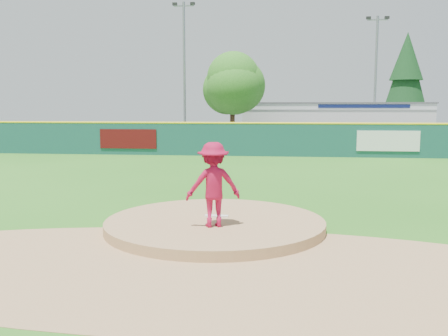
# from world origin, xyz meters

# --- Properties ---
(ground) EXTENTS (120.00, 120.00, 0.00)m
(ground) POSITION_xyz_m (0.00, 0.00, 0.00)
(ground) COLOR #286B19
(ground) RESTS_ON ground
(pitchers_mound) EXTENTS (5.50, 5.50, 0.50)m
(pitchers_mound) POSITION_xyz_m (0.00, 0.00, 0.00)
(pitchers_mound) COLOR #9E774C
(pitchers_mound) RESTS_ON ground
(pitching_rubber) EXTENTS (0.60, 0.15, 0.04)m
(pitching_rubber) POSITION_xyz_m (0.00, 0.30, 0.27)
(pitching_rubber) COLOR white
(pitching_rubber) RESTS_ON pitchers_mound
(infield_dirt_arc) EXTENTS (15.40, 15.40, 0.01)m
(infield_dirt_arc) POSITION_xyz_m (0.00, -3.00, 0.01)
(infield_dirt_arc) COLOR #9E774C
(infield_dirt_arc) RESTS_ON ground
(parking_lot) EXTENTS (44.00, 16.00, 0.02)m
(parking_lot) POSITION_xyz_m (0.00, 27.00, 0.01)
(parking_lot) COLOR #38383A
(parking_lot) RESTS_ON ground
(pitcher) EXTENTS (1.46, 1.11, 2.00)m
(pitcher) POSITION_xyz_m (0.06, -0.70, 1.25)
(pitcher) COLOR maroon
(pitcher) RESTS_ON pitchers_mound
(van) EXTENTS (4.57, 2.75, 1.19)m
(van) POSITION_xyz_m (-3.55, 22.63, 0.61)
(van) COLOR white
(van) RESTS_ON parking_lot
(pool_building_grp) EXTENTS (15.20, 8.20, 3.31)m
(pool_building_grp) POSITION_xyz_m (6.00, 31.99, 1.66)
(pool_building_grp) COLOR silver
(pool_building_grp) RESTS_ON ground
(fence_banners) EXTENTS (19.31, 0.04, 1.20)m
(fence_banners) POSITION_xyz_m (0.02, 17.92, 1.00)
(fence_banners) COLOR #530B0D
(fence_banners) RESTS_ON ground
(playground_slide) EXTENTS (0.87, 2.44, 1.35)m
(playground_slide) POSITION_xyz_m (-12.36, 22.99, 0.68)
(playground_slide) COLOR #172FC5
(playground_slide) RESTS_ON ground
(outfield_fence) EXTENTS (40.00, 0.14, 2.07)m
(outfield_fence) POSITION_xyz_m (0.00, 18.00, 1.09)
(outfield_fence) COLOR #164944
(outfield_fence) RESTS_ON ground
(deciduous_tree) EXTENTS (5.60, 5.60, 7.36)m
(deciduous_tree) POSITION_xyz_m (-2.00, 25.00, 4.55)
(deciduous_tree) COLOR #382314
(deciduous_tree) RESTS_ON ground
(conifer_tree) EXTENTS (4.40, 4.40, 9.50)m
(conifer_tree) POSITION_xyz_m (13.00, 36.00, 5.54)
(conifer_tree) COLOR #382314
(conifer_tree) RESTS_ON ground
(light_pole_left) EXTENTS (1.75, 0.25, 11.00)m
(light_pole_left) POSITION_xyz_m (-6.00, 27.00, 6.05)
(light_pole_left) COLOR gray
(light_pole_left) RESTS_ON ground
(light_pole_right) EXTENTS (1.75, 0.25, 10.00)m
(light_pole_right) POSITION_xyz_m (9.00, 29.00, 5.54)
(light_pole_right) COLOR gray
(light_pole_right) RESTS_ON ground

